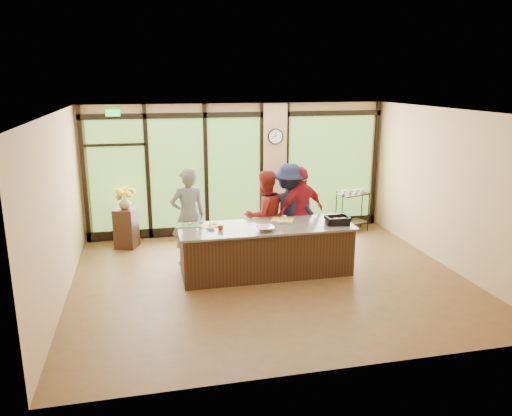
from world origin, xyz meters
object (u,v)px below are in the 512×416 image
island_base (266,251)px  cook_right (289,211)px  bar_cart (352,206)px  roasting_pan (337,222)px  flower_stand (126,228)px  cook_left (188,216)px

island_base → cook_right: (0.69, 0.83, 0.52)m
bar_cart → roasting_pan: bearing=-138.3°
cook_right → flower_stand: bearing=-4.3°
cook_left → bar_cart: size_ratio=1.92×
bar_cart → cook_left: bearing=-179.9°
cook_right → cook_left: bearing=16.5°
island_base → cook_right: cook_right is taller
island_base → bar_cart: 3.48m
roasting_pan → flower_stand: 4.53m
island_base → cook_left: cook_left is taller
cook_left → cook_right: 2.02m
flower_stand → roasting_pan: bearing=-9.2°
roasting_pan → flower_stand: (-3.89, 2.26, -0.53)m
cook_left → flower_stand: size_ratio=2.24×
cook_left → bar_cart: cook_left is taller
island_base → bar_cart: bearing=39.8°
cook_left → roasting_pan: (2.66, -1.01, 0.00)m
island_base → roasting_pan: 1.43m
cook_right → roasting_pan: 1.17m
island_base → cook_left: 1.67m
island_base → cook_right: size_ratio=1.62×
cook_right → bar_cart: size_ratio=1.92×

